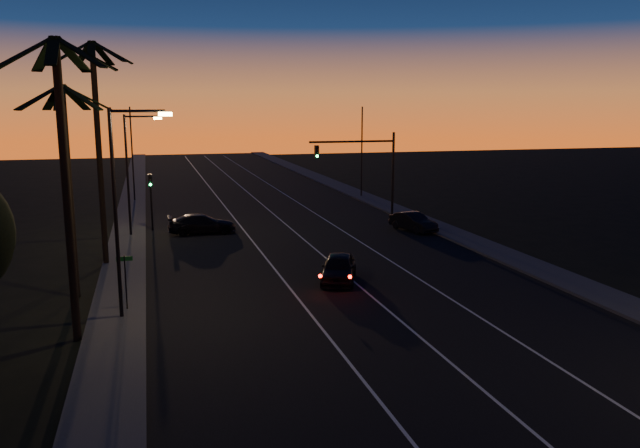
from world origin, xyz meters
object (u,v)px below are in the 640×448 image
object	(u,v)px
lead_car	(339,268)
cross_car	(202,224)
right_car	(413,222)
signal_mast	(366,161)

from	to	relation	value
lead_car	cross_car	bearing A→B (deg)	111.83
right_car	signal_mast	bearing A→B (deg)	109.17
signal_mast	right_car	xyz separation A→B (m)	(1.86, -5.36, -4.09)
lead_car	cross_car	world-z (taller)	lead_car
lead_car	signal_mast	bearing A→B (deg)	66.25
lead_car	right_car	xyz separation A→B (m)	(9.23, 11.38, -0.04)
signal_mast	cross_car	distance (m)	13.98
right_car	cross_car	size ratio (longest dim) A/B	0.90
signal_mast	cross_car	bearing A→B (deg)	-170.52
cross_car	right_car	bearing A→B (deg)	-11.85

